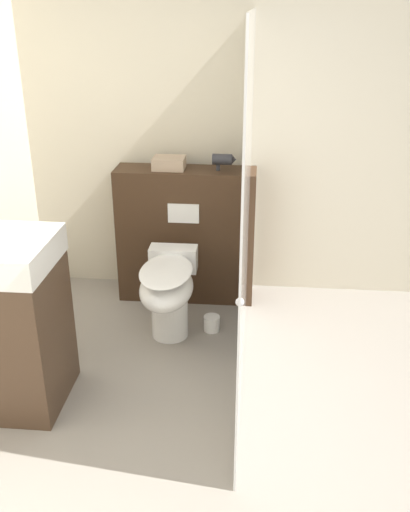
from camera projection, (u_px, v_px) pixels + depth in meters
The scene contains 8 objects.
wall_back at pixel (204, 127), 4.11m from camera, with size 8.00×0.06×2.50m.
partition_panel at pixel (186, 235), 4.21m from camera, with size 1.00×0.29×1.00m.
shower_glass at pixel (247, 208), 3.19m from camera, with size 0.04×2.12×2.04m.
toilet at pixel (168, 291), 3.71m from camera, with size 0.34×0.66×0.55m.
sink_vanity at pixel (0, 322), 3.07m from camera, with size 0.65×0.54×1.12m.
hair_drier at pixel (223, 160), 3.94m from camera, with size 0.17×0.08×0.12m.
folded_towel at pixel (169, 163), 4.00m from camera, with size 0.22×0.18×0.08m.
spare_toilet_roll at pixel (212, 323), 3.91m from camera, with size 0.11×0.11×0.11m.
Camera 1 is at (0.39, -1.80, 2.07)m, focal length 40.00 mm.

